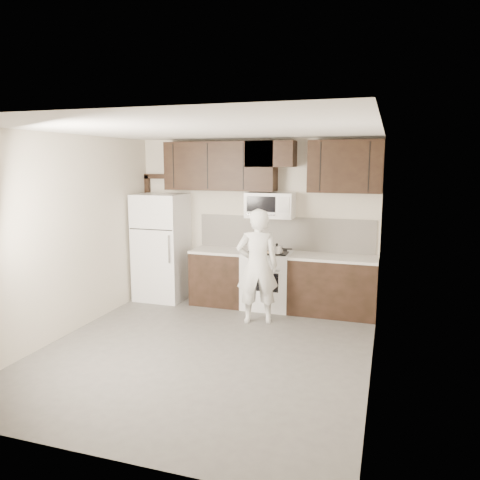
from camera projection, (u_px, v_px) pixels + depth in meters
The scene contains 14 objects.
floor at pixel (205, 350), 5.85m from camera, with size 4.50×4.50×0.00m, color #524F4D.
back_wall at pixel (255, 222), 7.74m from camera, with size 4.00×4.00×0.00m, color beige.
ceiling at pixel (202, 130), 5.40m from camera, with size 4.50×4.50×0.00m, color white.
counter_run at pixel (286, 281), 7.41m from camera, with size 2.95×0.64×0.91m.
stove at pixel (268, 280), 7.50m from camera, with size 0.76×0.66×0.94m.
backsplash at pixel (284, 233), 7.60m from camera, with size 2.90×0.02×0.54m, color silver.
upper_cabinets at pixel (265, 165), 7.36m from camera, with size 3.48×0.35×0.78m.
microwave at pixel (270, 205), 7.42m from camera, with size 0.76×0.42×0.40m.
refrigerator at pixel (162, 247), 7.94m from camera, with size 0.80×0.76×1.80m.
door_trim at pixel (151, 223), 8.30m from camera, with size 0.50×0.08×2.12m.
saucepan at pixel (277, 250), 7.22m from camera, with size 0.33×0.19×0.18m.
baking_tray at pixel (275, 253), 7.30m from camera, with size 0.39×0.29×0.02m, color black.
pizza at pixel (275, 252), 7.30m from camera, with size 0.27×0.27×0.02m, color tan.
person at pixel (257, 266), 6.75m from camera, with size 0.61×0.40×1.68m, color white.
Camera 1 is at (2.11, -5.14, 2.34)m, focal length 35.00 mm.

